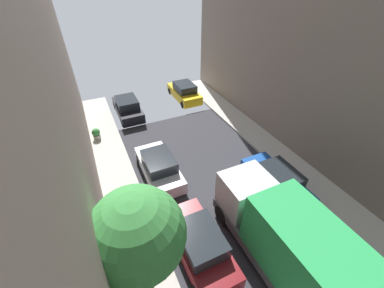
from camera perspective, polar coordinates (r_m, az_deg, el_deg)
The scene contains 8 objects.
parked_car_left_3 at distance 10.89m, azimuth 1.80°, elevation -22.56°, with size 1.78×4.20×1.57m.
parked_car_left_4 at distance 14.06m, azimuth -7.82°, elevation -5.45°, with size 1.78×4.20×1.57m.
parked_car_left_5 at distance 20.53m, azimuth -14.99°, elevation 8.28°, with size 1.78×4.20×1.57m.
parked_car_right_2 at distance 13.90m, azimuth 19.44°, elevation -8.28°, with size 1.78×4.20×1.57m.
parked_car_right_3 at distance 22.57m, azimuth -1.84°, elevation 12.19°, with size 1.78×4.20×1.57m.
delivery_truck at distance 10.34m, azimuth 21.25°, elevation -20.36°, with size 2.26×6.60×3.38m.
street_tree_0 at distance 7.22m, azimuth -12.85°, elevation -20.24°, with size 2.76×2.76×5.38m.
potted_plant_0 at distance 18.22m, azimuth -21.74°, elevation 2.31°, with size 0.56×0.56×0.80m.
Camera 1 is at (-5.34, -0.20, 10.07)m, focal length 22.52 mm.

